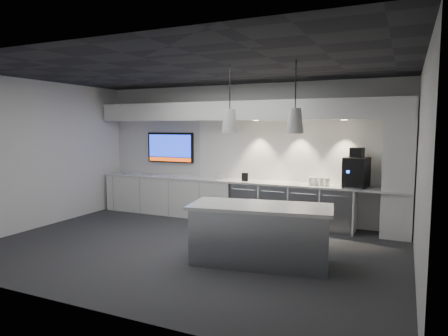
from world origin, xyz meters
The scene contains 28 objects.
floor centered at (0.00, 0.00, 0.00)m, with size 7.00×7.00×0.00m, color #2B2C2E.
ceiling centered at (0.00, 0.00, 3.00)m, with size 7.00×7.00×0.00m, color black.
wall_back centered at (0.00, 2.50, 1.50)m, with size 7.00×7.00×0.00m, color silver.
wall_front centered at (0.00, -2.50, 1.50)m, with size 7.00×7.00×0.00m, color silver.
wall_left centered at (-3.50, 0.00, 1.50)m, with size 7.00×7.00×0.00m, color silver.
wall_right centered at (3.50, 0.00, 1.50)m, with size 7.00×7.00×0.00m, color silver.
back_counter centered at (0.00, 2.17, 0.88)m, with size 6.80×0.65×0.04m, color silver.
left_base_cabinets centered at (-1.75, 2.17, 0.43)m, with size 3.30×0.63×0.86m, color white.
fridge_unit_a centered at (0.25, 2.17, 0.42)m, with size 0.60×0.61×0.85m, color gray.
fridge_unit_b centered at (0.88, 2.17, 0.42)m, with size 0.60×0.61×0.85m, color gray.
fridge_unit_c centered at (1.51, 2.17, 0.42)m, with size 0.60×0.61×0.85m, color gray.
fridge_unit_d centered at (2.14, 2.17, 0.42)m, with size 0.60×0.61×0.85m, color gray.
backsplash centered at (1.20, 2.48, 1.55)m, with size 4.60×0.03×1.30m, color white.
soffit centered at (0.00, 2.20, 2.40)m, with size 6.90×0.60×0.40m, color white.
column centered at (3.20, 2.20, 1.30)m, with size 0.55×0.55×2.60m, color white.
wall_tv centered at (-1.90, 2.45, 1.56)m, with size 1.25×0.07×0.72m.
island centered at (1.36, -0.24, 0.45)m, with size 2.23×1.23×0.90m.
bin centered at (0.31, -0.22, 0.22)m, with size 0.31×0.31×0.44m, color gray.
coffee_machine centered at (2.46, 2.20, 1.21)m, with size 0.49×0.65×0.77m.
sign_black centered at (0.19, 2.08, 0.99)m, with size 0.14×0.02×0.18m, color black.
sign_white centered at (-0.40, 2.13, 0.97)m, with size 0.18×0.02×0.14m, color silver.
cup_cluster centered at (1.77, 2.10, 0.98)m, with size 0.40×0.19×0.16m, color silver, non-canonical shape.
tray_a centered at (-2.97, 2.12, 0.91)m, with size 0.16×0.16×0.03m, color #A6A6A6.
tray_b centered at (-2.41, 2.15, 0.91)m, with size 0.16×0.16×0.03m, color #A6A6A6.
tray_c centered at (-2.20, 2.14, 0.91)m, with size 0.16×0.16×0.03m, color #A6A6A6.
tray_d centered at (-1.65, 2.17, 0.91)m, with size 0.16×0.16×0.03m, color #A6A6A6.
pendant_left centered at (0.86, -0.24, 2.15)m, with size 0.25×0.25×1.06m.
pendant_right centered at (1.86, -0.24, 2.15)m, with size 0.25×0.25×1.06m.
Camera 1 is at (3.31, -5.81, 2.08)m, focal length 32.00 mm.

